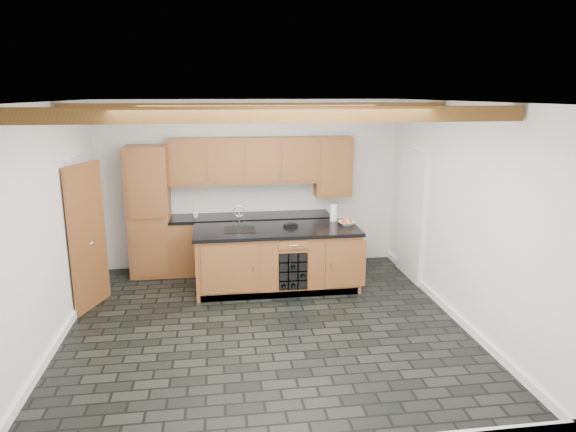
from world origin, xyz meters
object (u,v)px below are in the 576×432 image
object	(u,v)px
island	(277,258)
paper_towel	(334,213)
fruit_bowl	(347,223)
kitchen_scale	(291,225)

from	to	relation	value
island	paper_towel	world-z (taller)	paper_towel
fruit_bowl	paper_towel	world-z (taller)	paper_towel
island	kitchen_scale	distance (m)	0.54
fruit_bowl	paper_towel	xyz separation A→B (m)	(-0.13, 0.30, 0.10)
fruit_bowl	island	bearing A→B (deg)	-176.62
island	fruit_bowl	xyz separation A→B (m)	(1.07, 0.06, 0.50)
fruit_bowl	paper_towel	distance (m)	0.34
kitchen_scale	paper_towel	distance (m)	0.79
kitchen_scale	fruit_bowl	world-z (taller)	fruit_bowl
island	fruit_bowl	bearing A→B (deg)	3.38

